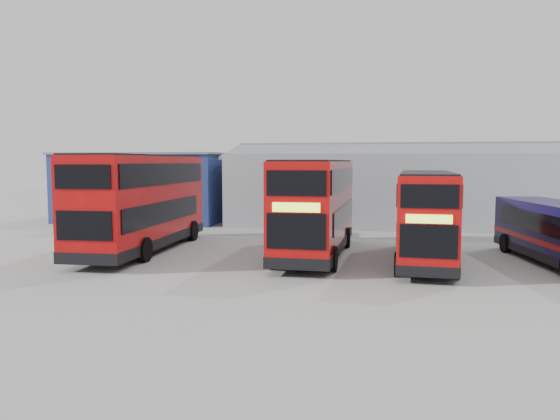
{
  "coord_description": "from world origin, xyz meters",
  "views": [
    {
      "loc": [
        3.35,
        -21.36,
        4.48
      ],
      "look_at": [
        -1.41,
        4.92,
        2.1
      ],
      "focal_mm": 35.0,
      "sensor_mm": 36.0,
      "label": 1
    }
  ],
  "objects_px": {
    "double_decker_right": "(426,218)",
    "panel_van": "(92,212)",
    "maintenance_shed": "(443,187)",
    "office_block": "(149,186)",
    "double_decker_centre": "(316,208)",
    "double_decker_left": "(142,203)"
  },
  "relations": [
    {
      "from": "office_block",
      "to": "double_decker_centre",
      "type": "relative_size",
      "value": 1.13
    },
    {
      "from": "double_decker_centre",
      "to": "panel_van",
      "type": "relative_size",
      "value": 2.18
    },
    {
      "from": "maintenance_shed",
      "to": "double_decker_right",
      "type": "height_order",
      "value": "maintenance_shed"
    },
    {
      "from": "double_decker_centre",
      "to": "maintenance_shed",
      "type": "bearing_deg",
      "value": 65.95
    },
    {
      "from": "double_decker_centre",
      "to": "double_decker_right",
      "type": "bearing_deg",
      "value": -9.01
    },
    {
      "from": "office_block",
      "to": "panel_van",
      "type": "bearing_deg",
      "value": -101.93
    },
    {
      "from": "double_decker_left",
      "to": "double_decker_right",
      "type": "distance_m",
      "value": 13.68
    },
    {
      "from": "office_block",
      "to": "double_decker_right",
      "type": "bearing_deg",
      "value": -36.95
    },
    {
      "from": "maintenance_shed",
      "to": "panel_van",
      "type": "height_order",
      "value": "maintenance_shed"
    },
    {
      "from": "office_block",
      "to": "maintenance_shed",
      "type": "height_order",
      "value": "maintenance_shed"
    },
    {
      "from": "office_block",
      "to": "panel_van",
      "type": "distance_m",
      "value": 6.49
    },
    {
      "from": "maintenance_shed",
      "to": "double_decker_left",
      "type": "bearing_deg",
      "value": -135.53
    },
    {
      "from": "double_decker_centre",
      "to": "panel_van",
      "type": "height_order",
      "value": "double_decker_centre"
    },
    {
      "from": "maintenance_shed",
      "to": "panel_van",
      "type": "distance_m",
      "value": 24.76
    },
    {
      "from": "double_decker_centre",
      "to": "panel_van",
      "type": "xyz_separation_m",
      "value": [
        -15.76,
        7.47,
        -1.09
      ]
    },
    {
      "from": "double_decker_right",
      "to": "panel_van",
      "type": "height_order",
      "value": "double_decker_right"
    },
    {
      "from": "double_decker_centre",
      "to": "double_decker_right",
      "type": "relative_size",
      "value": 1.13
    },
    {
      "from": "maintenance_shed",
      "to": "double_decker_right",
      "type": "bearing_deg",
      "value": -98.83
    },
    {
      "from": "double_decker_left",
      "to": "panel_van",
      "type": "height_order",
      "value": "double_decker_left"
    },
    {
      "from": "panel_van",
      "to": "double_decker_left",
      "type": "bearing_deg",
      "value": -41.96
    },
    {
      "from": "double_decker_left",
      "to": "double_decker_centre",
      "type": "relative_size",
      "value": 1.06
    },
    {
      "from": "office_block",
      "to": "double_decker_centre",
      "type": "xyz_separation_m",
      "value": [
        14.45,
        -13.67,
        -0.31
      ]
    }
  ]
}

